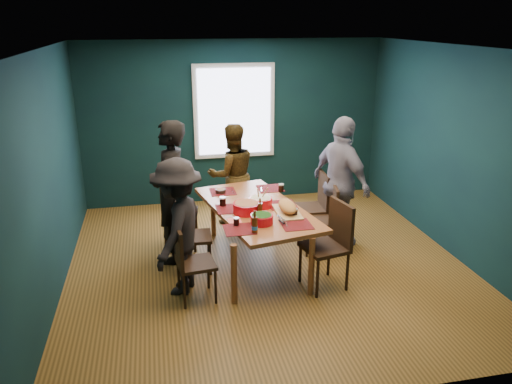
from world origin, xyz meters
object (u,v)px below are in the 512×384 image
(chair_right_mid, at_px, (327,214))
(person_right, at_px, (341,183))
(chair_left_mid, at_px, (187,231))
(person_back, at_px, (232,175))
(bowl_herbs, at_px, (262,219))
(chair_left_near, at_px, (188,258))
(dining_table, at_px, (256,212))
(bowl_dumpling, at_px, (261,202))
(cutting_board, at_px, (287,208))
(chair_right_near, at_px, (332,238))
(bowl_salad, at_px, (246,207))
(person_near_left, at_px, (178,227))
(person_far_left, at_px, (171,193))
(chair_right_far, at_px, (316,202))
(chair_left_far, at_px, (173,207))

(chair_right_mid, relative_size, person_right, 0.51)
(chair_left_mid, distance_m, person_right, 2.18)
(chair_right_mid, distance_m, person_back, 1.66)
(person_back, height_order, bowl_herbs, person_back)
(chair_left_near, bearing_deg, dining_table, 32.20)
(chair_left_mid, height_order, person_back, person_back)
(person_back, height_order, bowl_dumpling, person_back)
(person_back, distance_m, cutting_board, 1.70)
(person_right, bearing_deg, cutting_board, 102.71)
(chair_left_mid, bearing_deg, chair_right_near, -20.72)
(person_back, bearing_deg, chair_right_near, 103.73)
(chair_right_near, bearing_deg, bowl_salad, 134.99)
(cutting_board, bearing_deg, person_near_left, -168.79)
(dining_table, relative_size, person_far_left, 1.18)
(chair_right_near, xyz_separation_m, bowl_herbs, (-0.79, 0.21, 0.23))
(chair_left_mid, height_order, person_right, person_right)
(chair_right_mid, bearing_deg, person_right, 46.68)
(dining_table, relative_size, person_near_left, 1.37)
(chair_right_far, height_order, person_right, person_right)
(person_back, height_order, person_right, person_right)
(chair_left_far, bearing_deg, bowl_salad, -36.56)
(chair_right_near, distance_m, bowl_dumpling, 1.04)
(person_back, distance_m, bowl_salad, 1.55)
(chair_left_near, distance_m, person_right, 2.43)
(chair_left_near, height_order, bowl_salad, bowl_salad)
(chair_right_mid, xyz_separation_m, bowl_salad, (-1.15, -0.30, 0.30))
(chair_left_far, height_order, chair_right_near, chair_right_near)
(person_near_left, xyz_separation_m, bowl_herbs, (0.96, -0.03, 0.03))
(chair_left_near, xyz_separation_m, bowl_salad, (0.77, 0.58, 0.31))
(person_far_left, distance_m, person_back, 1.43)
(person_far_left, bearing_deg, chair_right_mid, 101.36)
(chair_left_near, height_order, person_near_left, person_near_left)
(chair_right_mid, bearing_deg, bowl_dumpling, -161.29)
(person_right, distance_m, person_near_left, 2.39)
(chair_right_far, distance_m, bowl_herbs, 1.49)
(person_near_left, xyz_separation_m, bowl_salad, (0.85, 0.34, 0.04))
(chair_right_far, bearing_deg, chair_left_near, -143.21)
(person_right, relative_size, cutting_board, 2.67)
(bowl_herbs, bearing_deg, chair_left_near, -166.31)
(person_back, relative_size, person_near_left, 0.98)
(chair_right_far, relative_size, person_near_left, 0.62)
(cutting_board, bearing_deg, bowl_salad, 169.33)
(chair_left_mid, bearing_deg, chair_left_far, 103.05)
(person_near_left, bearing_deg, chair_right_near, 105.06)
(cutting_board, bearing_deg, bowl_dumpling, 134.97)
(person_far_left, xyz_separation_m, bowl_dumpling, (1.10, -0.31, -0.09))
(chair_left_far, height_order, person_far_left, person_far_left)
(chair_left_far, xyz_separation_m, chair_right_far, (1.98, -0.16, -0.02))
(person_far_left, bearing_deg, person_back, 154.63)
(person_near_left, height_order, cutting_board, person_near_left)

